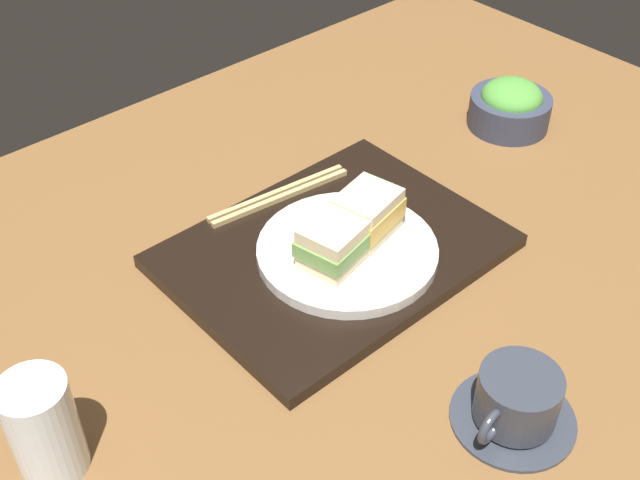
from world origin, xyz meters
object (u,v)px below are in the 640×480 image
(sandwich_plate, at_px, (350,250))
(salad_bowl, at_px, (510,106))
(chopsticks_pair, at_px, (279,195))
(coffee_cup, at_px, (516,402))
(sandwich_near, at_px, (367,213))
(drinking_glass, at_px, (44,428))
(sandwich_far, at_px, (333,242))

(sandwich_plate, bearing_deg, salad_bowl, -169.83)
(chopsticks_pair, bearing_deg, coffee_cup, 83.56)
(chopsticks_pair, xyz_separation_m, coffee_cup, (0.05, 0.41, 0.01))
(sandwich_plate, distance_m, salad_bowl, 0.40)
(sandwich_near, xyz_separation_m, drinking_glass, (0.43, 0.03, -0.00))
(sandwich_far, relative_size, coffee_cup, 0.69)
(coffee_cup, bearing_deg, sandwich_far, -91.36)
(sandwich_plate, height_order, drinking_glass, drinking_glass)
(sandwich_far, distance_m, coffee_cup, 0.27)
(salad_bowl, relative_size, coffee_cup, 0.93)
(sandwich_far, height_order, coffee_cup, sandwich_far)
(sandwich_plate, relative_size, drinking_glass, 1.93)
(salad_bowl, bearing_deg, chopsticks_pair, -10.59)
(sandwich_near, bearing_deg, salad_bowl, -169.77)
(sandwich_near, relative_size, drinking_glass, 0.79)
(sandwich_plate, bearing_deg, coffee_cup, 82.05)
(salad_bowl, distance_m, chopsticks_pair, 0.39)
(sandwich_near, xyz_separation_m, sandwich_far, (0.06, 0.01, -0.00))
(chopsticks_pair, relative_size, drinking_glass, 1.83)
(sandwich_plate, relative_size, chopsticks_pair, 1.06)
(sandwich_near, relative_size, coffee_cup, 0.69)
(coffee_cup, bearing_deg, sandwich_near, -104.10)
(sandwich_near, bearing_deg, drinking_glass, 3.56)
(sandwich_plate, height_order, chopsticks_pair, sandwich_plate)
(chopsticks_pair, bearing_deg, sandwich_near, 99.71)
(sandwich_plate, height_order, salad_bowl, salad_bowl)
(sandwich_near, xyz_separation_m, chopsticks_pair, (0.02, -0.14, -0.04))
(sandwich_near, height_order, sandwich_far, sandwich_near)
(sandwich_far, relative_size, chopsticks_pair, 0.44)
(sandwich_far, relative_size, drinking_glass, 0.80)
(salad_bowl, bearing_deg, sandwich_far, 10.13)
(sandwich_plate, distance_m, chopsticks_pair, 0.14)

